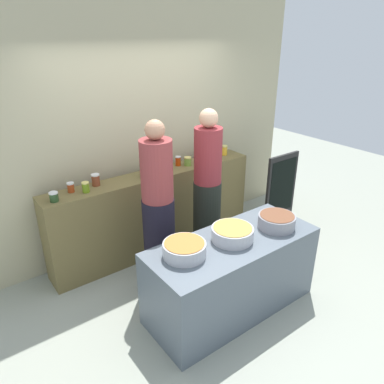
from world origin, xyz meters
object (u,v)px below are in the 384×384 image
at_px(preserve_jar_2, 86,187).
at_px(preserve_jar_10, 213,154).
at_px(preserve_jar_4, 144,171).
at_px(cooking_pot_left, 184,249).
at_px(cooking_pot_right, 277,221).
at_px(preserve_jar_7, 178,161).
at_px(preserve_jar_5, 153,167).
at_px(preserve_jar_6, 165,163).
at_px(preserve_jar_11, 224,150).
at_px(cook_in_cap, 207,195).
at_px(chalkboard_sign, 281,189).
at_px(cook_with_tongs, 158,215).
at_px(preserve_jar_8, 188,161).
at_px(cooking_pot_center, 233,233).
at_px(preserve_jar_1, 71,187).
at_px(preserve_jar_0, 54,197).
at_px(preserve_jar_3, 96,180).
at_px(preserve_jar_9, 202,155).

height_order(preserve_jar_2, preserve_jar_10, preserve_jar_10).
xyz_separation_m(preserve_jar_4, cooking_pot_left, (-0.36, -1.30, -0.25)).
relative_size(preserve_jar_4, cooking_pot_right, 0.39).
relative_size(preserve_jar_4, preserve_jar_7, 1.21).
height_order(preserve_jar_4, preserve_jar_5, preserve_jar_4).
xyz_separation_m(preserve_jar_6, preserve_jar_11, (0.94, -0.02, -0.01)).
xyz_separation_m(preserve_jar_7, preserve_jar_10, (0.52, -0.06, 0.01)).
relative_size(cooking_pot_left, cook_in_cap, 0.21).
height_order(preserve_jar_4, chalkboard_sign, preserve_jar_4).
distance_m(cook_in_cap, chalkboard_sign, 1.47).
distance_m(cook_with_tongs, chalkboard_sign, 2.15).
height_order(preserve_jar_8, cook_in_cap, cook_in_cap).
relative_size(cooking_pot_center, chalkboard_sign, 0.38).
relative_size(preserve_jar_10, cook_in_cap, 0.07).
xyz_separation_m(preserve_jar_1, preserve_jar_5, (0.99, -0.02, 0.01)).
relative_size(preserve_jar_6, chalkboard_sign, 0.14).
xyz_separation_m(preserve_jar_0, preserve_jar_5, (1.21, 0.10, 0.02)).
height_order(preserve_jar_6, cook_in_cap, cook_in_cap).
xyz_separation_m(cook_in_cap, chalkboard_sign, (1.43, 0.10, -0.33)).
distance_m(preserve_jar_5, preserve_jar_11, 1.12).
bearing_deg(preserve_jar_3, preserve_jar_7, -0.80).
xyz_separation_m(preserve_jar_7, cook_with_tongs, (-0.73, -0.69, -0.24)).
distance_m(preserve_jar_0, cooking_pot_left, 1.46).
bearing_deg(preserve_jar_1, preserve_jar_2, -37.40).
distance_m(preserve_jar_11, chalkboard_sign, 1.00).
distance_m(preserve_jar_0, preserve_jar_2, 0.34).
bearing_deg(cook_in_cap, preserve_jar_6, 104.22).
distance_m(preserve_jar_4, cooking_pot_center, 1.39).
relative_size(preserve_jar_1, cooking_pot_right, 0.29).
bearing_deg(cooking_pot_left, cooking_pot_right, -7.74).
xyz_separation_m(preserve_jar_2, preserve_jar_10, (1.76, 0.03, 0.01)).
xyz_separation_m(preserve_jar_7, preserve_jar_9, (0.40, 0.01, -0.01)).
height_order(preserve_jar_8, cook_with_tongs, cook_with_tongs).
distance_m(preserve_jar_3, preserve_jar_5, 0.71).
bearing_deg(preserve_jar_11, cook_with_tongs, -155.66).
relative_size(preserve_jar_11, chalkboard_sign, 0.13).
height_order(preserve_jar_7, cook_with_tongs, cook_with_tongs).
bearing_deg(preserve_jar_5, cook_in_cap, -60.93).
height_order(preserve_jar_2, preserve_jar_3, preserve_jar_3).
distance_m(preserve_jar_0, preserve_jar_4, 1.05).
distance_m(preserve_jar_7, cook_with_tongs, 1.03).
relative_size(preserve_jar_1, preserve_jar_7, 0.89).
bearing_deg(preserve_jar_8, cooking_pot_right, -88.80).
height_order(preserve_jar_9, preserve_jar_11, preserve_jar_11).
bearing_deg(preserve_jar_7, preserve_jar_4, -171.64).
height_order(preserve_jar_1, preserve_jar_5, preserve_jar_5).
bearing_deg(preserve_jar_10, preserve_jar_3, 177.33).
relative_size(preserve_jar_6, cooking_pot_right, 0.40).
xyz_separation_m(preserve_jar_8, cooking_pot_center, (-0.48, -1.37, -0.23)).
bearing_deg(chalkboard_sign, preserve_jar_0, 172.08).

